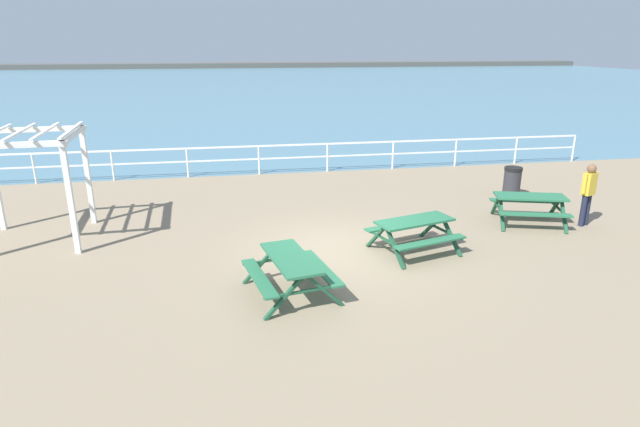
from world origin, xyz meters
name	(u,v)px	position (x,y,z in m)	size (l,w,h in m)	color
ground_plane	(337,254)	(0.00, 0.00, -0.10)	(30.00, 24.00, 0.20)	gray
sea_band	(244,84)	(0.00, 52.75, 0.00)	(142.00, 90.00, 0.01)	teal
distant_shoreline	(235,68)	(0.00, 95.75, 0.00)	(142.00, 6.00, 1.80)	#4C4C47
seaward_railing	(294,153)	(0.00, 7.75, 0.77)	(23.07, 0.07, 1.08)	white
picnic_table_near_left	(414,228)	(1.73, -0.40, 0.58)	(2.14, 1.94, 0.80)	#286B47
picnic_table_near_right	(291,266)	(-1.34, -2.06, 0.58)	(1.83, 2.06, 0.80)	#286B47
picnic_table_mid_centre	(530,203)	(5.44, 0.95, 0.58)	(2.16, 1.96, 0.80)	#286B47
visitor	(588,191)	(6.81, 0.54, 0.95)	(0.50, 0.33, 1.66)	#1E2338
lattice_pergola	(25,161)	(-7.08, 1.91, 2.00)	(2.57, 2.69, 2.70)	white
litter_bin	(512,182)	(6.32, 3.39, 0.48)	(0.55, 0.55, 0.95)	#2D2D33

